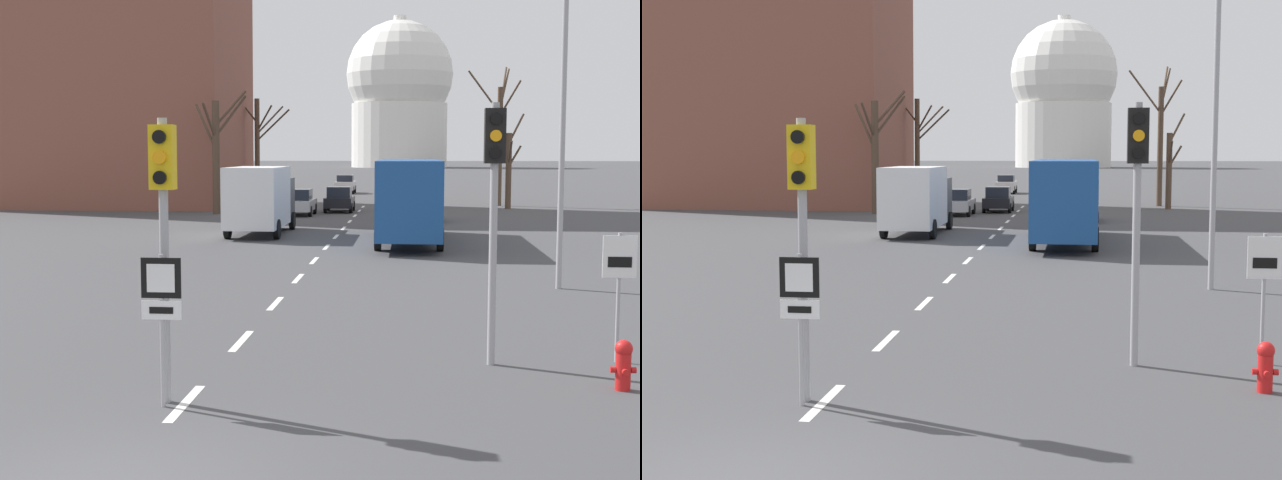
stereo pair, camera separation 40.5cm
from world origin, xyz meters
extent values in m
cube|color=silver|center=(0.00, 3.53, 0.00)|extent=(0.16, 2.00, 0.01)
cube|color=silver|center=(0.00, 8.03, 0.00)|extent=(0.16, 2.00, 0.01)
cube|color=silver|center=(0.00, 12.53, 0.00)|extent=(0.16, 2.00, 0.01)
cube|color=silver|center=(0.00, 17.03, 0.00)|extent=(0.16, 2.00, 0.01)
cube|color=silver|center=(0.00, 21.53, 0.00)|extent=(0.16, 2.00, 0.01)
cube|color=silver|center=(0.00, 26.03, 0.00)|extent=(0.16, 2.00, 0.01)
cube|color=silver|center=(0.00, 30.53, 0.00)|extent=(0.16, 2.00, 0.01)
cube|color=silver|center=(0.00, 35.03, 0.00)|extent=(0.16, 2.00, 0.01)
cube|color=silver|center=(0.00, 39.53, 0.00)|extent=(0.16, 2.00, 0.01)
cube|color=silver|center=(0.00, 44.03, 0.00)|extent=(0.16, 2.00, 0.01)
cube|color=silver|center=(0.00, 48.53, 0.00)|extent=(0.16, 2.00, 0.01)
cube|color=silver|center=(0.00, 53.03, 0.00)|extent=(0.16, 2.00, 0.01)
cylinder|color=#9E9EA3|center=(-0.30, 3.58, 2.15)|extent=(0.14, 0.14, 4.30)
cube|color=yellow|center=(-0.30, 3.58, 3.72)|extent=(0.36, 0.28, 0.96)
cylinder|color=black|center=(-0.30, 3.41, 4.02)|extent=(0.20, 0.06, 0.20)
cylinder|color=orange|center=(-0.30, 3.41, 3.72)|extent=(0.20, 0.06, 0.20)
cylinder|color=black|center=(-0.30, 3.41, 3.42)|extent=(0.20, 0.06, 0.20)
cylinder|color=#9E9EA3|center=(4.83, 6.52, 2.33)|extent=(0.14, 0.14, 4.66)
cube|color=black|center=(4.83, 6.52, 4.08)|extent=(0.36, 0.28, 0.96)
cylinder|color=black|center=(4.83, 6.35, 4.38)|extent=(0.20, 0.06, 0.20)
cylinder|color=orange|center=(4.83, 6.35, 4.08)|extent=(0.20, 0.06, 0.20)
cylinder|color=black|center=(4.83, 6.35, 3.78)|extent=(0.20, 0.06, 0.20)
cylinder|color=#9E9EA3|center=(-0.27, 3.32, 1.15)|extent=(0.07, 0.07, 2.30)
cube|color=black|center=(-0.27, 3.30, 1.95)|extent=(0.60, 0.03, 0.60)
cube|color=white|center=(-0.27, 3.29, 1.95)|extent=(0.42, 0.01, 0.42)
cube|color=white|center=(-0.27, 3.30, 1.47)|extent=(0.60, 0.03, 0.28)
cube|color=black|center=(-0.27, 3.29, 1.47)|extent=(0.36, 0.01, 0.10)
cylinder|color=#9E9EA3|center=(7.11, 6.94, 1.18)|extent=(0.07, 0.07, 2.36)
cube|color=white|center=(7.11, 6.92, 1.93)|extent=(0.60, 0.03, 0.76)
cube|color=black|center=(7.11, 6.91, 1.83)|extent=(0.42, 0.01, 0.19)
cylinder|color=red|center=(6.78, 4.98, 0.30)|extent=(0.24, 0.24, 0.60)
sphere|color=red|center=(6.78, 4.98, 0.68)|extent=(0.28, 0.28, 0.28)
cylinder|color=red|center=(6.62, 4.98, 0.33)|extent=(0.08, 0.10, 0.10)
cylinder|color=red|center=(6.94, 4.98, 0.33)|extent=(0.08, 0.10, 0.10)
cylinder|color=red|center=(6.78, 4.82, 0.33)|extent=(0.10, 0.08, 0.10)
cylinder|color=#9E9EA3|center=(7.50, 15.81, 4.54)|extent=(0.16, 0.16, 9.09)
cube|color=silver|center=(-2.76, 73.57, 0.73)|extent=(1.72, 4.15, 0.75)
cube|color=#1E232D|center=(-2.76, 73.36, 1.41)|extent=(1.46, 1.99, 0.60)
cylinder|color=black|center=(-3.57, 74.86, 0.36)|extent=(0.18, 0.71, 0.71)
cylinder|color=black|center=(-1.96, 74.86, 0.36)|extent=(0.18, 0.71, 0.71)
cylinder|color=black|center=(-3.57, 72.28, 0.36)|extent=(0.18, 0.71, 0.71)
cylinder|color=black|center=(-1.96, 72.28, 0.36)|extent=(0.18, 0.71, 0.71)
cube|color=#B7B7BC|center=(-3.42, 44.12, 0.63)|extent=(1.79, 4.10, 0.62)
cube|color=#1E232D|center=(-3.42, 43.91, 1.27)|extent=(1.52, 1.97, 0.66)
cylinder|color=black|center=(-4.26, 45.39, 0.32)|extent=(0.18, 0.64, 0.64)
cylinder|color=black|center=(-2.57, 45.39, 0.32)|extent=(0.18, 0.64, 0.64)
cylinder|color=black|center=(-4.26, 42.85, 0.32)|extent=(0.18, 0.64, 0.64)
cylinder|color=black|center=(-2.57, 42.85, 0.32)|extent=(0.18, 0.64, 0.64)
cube|color=navy|center=(4.05, 40.20, 0.66)|extent=(1.72, 4.10, 0.71)
cube|color=#1E232D|center=(4.05, 39.99, 1.32)|extent=(1.46, 1.97, 0.61)
cylinder|color=black|center=(3.24, 41.47, 0.31)|extent=(0.18, 0.62, 0.62)
cylinder|color=black|center=(4.86, 41.47, 0.31)|extent=(0.18, 0.62, 0.62)
cylinder|color=black|center=(3.24, 38.93, 0.31)|extent=(0.18, 0.62, 0.62)
cylinder|color=black|center=(4.86, 38.93, 0.31)|extent=(0.18, 0.62, 0.62)
cube|color=black|center=(-1.21, 47.51, 0.63)|extent=(1.73, 3.88, 0.63)
cube|color=#1E232D|center=(-1.21, 47.32, 1.29)|extent=(1.47, 1.86, 0.67)
cylinder|color=black|center=(-2.02, 48.72, 0.32)|extent=(0.18, 0.64, 0.64)
cylinder|color=black|center=(-0.39, 48.72, 0.32)|extent=(0.18, 0.64, 0.64)
cylinder|color=black|center=(-2.02, 46.31, 0.32)|extent=(0.18, 0.64, 0.64)
cylinder|color=black|center=(-0.39, 46.31, 0.32)|extent=(0.18, 0.64, 0.64)
cube|color=#19478C|center=(3.30, 28.24, 1.98)|extent=(2.50, 10.80, 3.00)
cube|color=black|center=(3.30, 28.24, 2.35)|extent=(2.52, 10.26, 0.90)
cylinder|color=black|center=(2.10, 32.02, 0.48)|extent=(0.26, 0.96, 0.96)
cylinder|color=black|center=(4.50, 32.02, 0.48)|extent=(0.26, 0.96, 0.96)
cylinder|color=black|center=(2.10, 25.00, 0.48)|extent=(0.26, 0.96, 0.96)
cylinder|color=black|center=(4.50, 25.00, 0.48)|extent=(0.26, 0.96, 0.96)
cube|color=#333842|center=(-3.57, 34.10, 1.49)|extent=(2.20, 2.00, 2.10)
cube|color=white|center=(-3.57, 30.50, 1.79)|extent=(2.30, 5.20, 2.70)
cylinder|color=black|center=(-4.67, 34.10, 0.44)|extent=(0.24, 0.88, 0.88)
cylinder|color=black|center=(-2.47, 34.10, 0.44)|extent=(0.24, 0.88, 0.88)
cylinder|color=black|center=(-4.67, 29.07, 0.44)|extent=(0.24, 0.88, 0.88)
cylinder|color=black|center=(-2.47, 29.07, 0.44)|extent=(0.24, 0.88, 0.88)
cylinder|color=brown|center=(-8.62, 44.71, 3.48)|extent=(0.45, 0.45, 6.95)
cylinder|color=brown|center=(-7.73, 44.96, 6.03)|extent=(1.91, 0.68, 2.57)
cylinder|color=brown|center=(-9.33, 45.07, 5.38)|extent=(1.53, 0.91, 2.91)
cylinder|color=brown|center=(-8.84, 43.85, 5.70)|extent=(0.53, 1.86, 2.21)
cylinder|color=brown|center=(-7.70, 44.77, 6.49)|extent=(1.98, 0.28, 2.20)
cylinder|color=brown|center=(9.87, 51.72, 2.55)|extent=(0.39, 0.39, 5.10)
cylinder|color=brown|center=(9.89, 51.07, 3.76)|extent=(0.17, 1.40, 1.63)
cylinder|color=brown|center=(10.26, 51.66, 3.54)|extent=(0.90, 0.26, 1.48)
cylinder|color=brown|center=(10.36, 51.90, 5.41)|extent=(1.10, 0.52, 2.02)
cylinder|color=brown|center=(-8.18, 56.90, 3.90)|extent=(0.38, 0.38, 7.80)
cylinder|color=brown|center=(-7.52, 56.42, 6.34)|extent=(1.36, 1.16, 1.90)
cylinder|color=brown|center=(-6.92, 56.63, 5.83)|extent=(2.60, 0.75, 2.36)
cylinder|color=brown|center=(-7.26, 57.48, 6.25)|extent=(1.85, 1.36, 2.15)
cylinder|color=brown|center=(-9.36, 57.70, 7.39)|extent=(2.32, 1.85, 2.61)
cylinder|color=brown|center=(9.57, 55.12, 4.20)|extent=(0.39, 0.39, 8.40)
cylinder|color=brown|center=(9.92, 56.40, 8.77)|extent=(0.70, 2.69, 2.55)
cylinder|color=brown|center=(10.05, 56.50, 8.69)|extent=(0.88, 2.90, 2.52)
cylinder|color=brown|center=(10.22, 54.71, 7.61)|extent=(1.41, 0.98, 2.44)
cylinder|color=brown|center=(8.45, 55.18, 8.04)|extent=(2.35, 0.28, 3.12)
cylinder|color=silver|center=(0.00, 222.59, 8.18)|extent=(24.54, 24.54, 16.36)
sphere|color=silver|center=(0.00, 222.59, 23.86)|extent=(27.27, 27.27, 27.27)
cylinder|color=silver|center=(0.00, 222.59, 36.13)|extent=(3.27, 3.27, 4.77)
cube|color=brown|center=(-18.15, 53.75, 12.94)|extent=(18.00, 14.00, 25.88)
camera|label=1|loc=(3.39, -9.38, 3.79)|focal=50.00mm
camera|label=2|loc=(3.79, -9.33, 3.79)|focal=50.00mm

